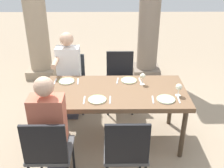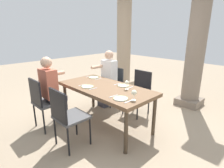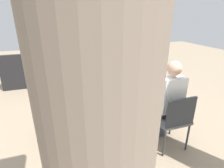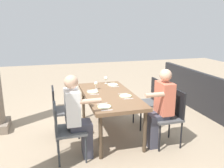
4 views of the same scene
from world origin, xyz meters
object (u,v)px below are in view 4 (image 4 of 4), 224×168
(chair_mid_south, at_px, (150,99))
(diner_man_white, at_px, (160,106))
(chair_west_north, at_px, (65,128))
(wine_glass_2, at_px, (96,84))
(plate_3, at_px, (113,85))
(plate_1, at_px, (126,96))
(chair_mid_north, at_px, (61,108))
(diner_woman_green, at_px, (77,115))
(plate_0, at_px, (104,106))
(dining_table, at_px, (109,97))
(plate_2, at_px, (93,92))
(chair_west_south, at_px, (170,113))
(wine_glass_3, at_px, (106,78))

(chair_mid_south, xyz_separation_m, diner_man_white, (-0.77, 0.19, 0.14))
(chair_west_north, relative_size, wine_glass_2, 5.55)
(plate_3, bearing_deg, wine_glass_2, 120.23)
(chair_mid_south, distance_m, plate_1, 0.72)
(chair_mid_north, bearing_deg, diner_man_white, -117.02)
(diner_woman_green, xyz_separation_m, plate_0, (0.04, -0.41, 0.08))
(dining_table, relative_size, plate_0, 8.36)
(dining_table, bearing_deg, plate_3, -21.51)
(wine_glass_2, bearing_deg, plate_2, 149.22)
(chair_west_north, height_order, chair_mid_south, chair_mid_south)
(dining_table, bearing_deg, chair_west_south, -128.25)
(diner_man_white, bearing_deg, dining_table, 44.47)
(chair_west_north, height_order, plate_3, chair_west_north)
(diner_woman_green, height_order, plate_0, diner_woman_green)
(chair_west_south, xyz_separation_m, wine_glass_2, (1.03, 1.01, 0.32))
(chair_mid_north, height_order, plate_2, chair_mid_north)
(chair_mid_north, distance_m, chair_mid_south, 1.70)
(wine_glass_3, bearing_deg, plate_0, 164.68)
(chair_west_south, distance_m, chair_mid_north, 1.86)
(chair_mid_north, relative_size, chair_mid_south, 0.97)
(chair_mid_south, distance_m, diner_man_white, 0.80)
(chair_west_north, bearing_deg, plate_3, -40.57)
(dining_table, height_order, plate_1, plate_1)
(chair_mid_north, relative_size, wine_glass_2, 5.84)
(plate_1, bearing_deg, diner_man_white, -137.20)
(plate_0, bearing_deg, diner_man_white, -92.42)
(dining_table, distance_m, chair_mid_south, 0.87)
(diner_woman_green, height_order, diner_man_white, diner_man_white)
(chair_mid_north, xyz_separation_m, plate_3, (0.49, -1.08, 0.22))
(chair_west_south, bearing_deg, diner_woman_green, 90.12)
(dining_table, bearing_deg, wine_glass_3, -9.93)
(chair_west_south, bearing_deg, plate_3, 26.20)
(dining_table, height_order, plate_3, plate_3)
(chair_mid_north, bearing_deg, dining_table, -96.43)
(chair_mid_south, bearing_deg, plate_1, 116.33)
(diner_woman_green, bearing_deg, chair_mid_north, 13.51)
(chair_west_south, distance_m, diner_woman_green, 1.52)
(chair_west_north, bearing_deg, plate_2, -34.07)
(chair_west_south, height_order, diner_man_white, diner_man_white)
(chair_west_north, relative_size, plate_0, 4.02)
(chair_west_north, height_order, diner_man_white, diner_man_white)
(diner_man_white, xyz_separation_m, plate_3, (1.26, 0.43, 0.07))
(diner_woman_green, xyz_separation_m, diner_man_white, (0.00, -1.32, 0.00))
(chair_west_south, relative_size, chair_mid_south, 1.00)
(chair_west_north, bearing_deg, wine_glass_3, -34.50)
(plate_1, height_order, plate_3, same)
(plate_0, distance_m, plate_2, 0.82)
(chair_mid_south, bearing_deg, plate_2, 85.21)
(plate_1, xyz_separation_m, plate_2, (0.40, 0.50, 0.00))
(chair_west_north, bearing_deg, plate_0, -86.61)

